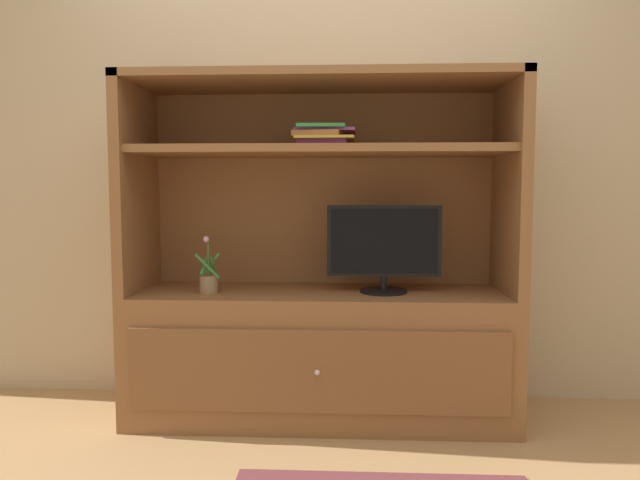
% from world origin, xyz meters
% --- Properties ---
extents(ground_plane, '(8.00, 8.00, 0.00)m').
position_xyz_m(ground_plane, '(0.00, 0.00, 0.00)').
color(ground_plane, tan).
extents(painted_rear_wall, '(6.00, 0.10, 2.80)m').
position_xyz_m(painted_rear_wall, '(0.00, 0.75, 1.40)').
color(painted_rear_wall, tan).
rests_on(painted_rear_wall, ground_plane).
extents(media_console, '(1.82, 0.58, 1.62)m').
position_xyz_m(media_console, '(0.00, 0.41, 0.50)').
color(media_console, brown).
rests_on(media_console, ground_plane).
extents(tv_monitor, '(0.54, 0.22, 0.41)m').
position_xyz_m(tv_monitor, '(0.30, 0.38, 0.83)').
color(tv_monitor, black).
rests_on(tv_monitor, media_console).
extents(potted_plant, '(0.12, 0.09, 0.27)m').
position_xyz_m(potted_plant, '(-0.52, 0.32, 0.67)').
color(potted_plant, '#8C7251').
rests_on(potted_plant, media_console).
extents(magazine_stack, '(0.29, 0.35, 0.09)m').
position_xyz_m(magazine_stack, '(0.02, 0.40, 1.35)').
color(magazine_stack, purple).
rests_on(magazine_stack, media_console).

